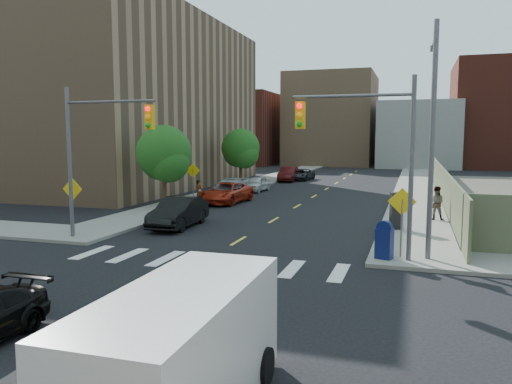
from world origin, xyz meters
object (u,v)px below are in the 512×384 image
Objects in this scene: parked_car_white at (256,184)px; parked_car_maroon at (288,174)px; parked_car_silver at (229,190)px; parked_car_blue at (171,212)px; parked_car_grey at (301,175)px; parked_car_black at (179,212)px; cargo_van at (186,348)px; payphone at (396,211)px; pedestrian_east at (436,203)px; parked_car_red at (226,193)px; mailbox at (384,240)px; pedestrian_west at (199,192)px.

parked_car_maroon is (0.27, 10.46, 0.11)m from parked_car_white.
parked_car_silver is at bearing -95.25° from parked_car_maroon.
parked_car_blue is 29.06m from parked_car_grey.
parked_car_black reaches higher than parked_car_grey.
cargo_van reaches higher than payphone.
parked_car_black is at bearing 28.26° from pedestrian_east.
pedestrian_east reaches higher than parked_car_blue.
parked_car_red is (-1.07, 9.71, -0.05)m from parked_car_black.
pedestrian_east is (13.02, -24.21, 0.47)m from parked_car_grey.
payphone is at bearing 6.38° from parked_car_blue.
pedestrian_east is (2.01, 3.65, 0.01)m from payphone.
parked_car_white is at bearing 136.53° from mailbox.
parked_car_silver is at bearing -85.43° from parked_car_white.
parked_car_maroon reaches higher than parked_car_red.
parked_car_maroon is at bearing 127.77° from mailbox.
parked_car_grey is (1.30, 19.06, -0.17)m from parked_car_silver.
parked_car_grey is 46.92m from cargo_van.
payphone reaches higher than parked_car_maroon.
pedestrian_east is (4.79, 21.97, -0.14)m from cargo_van.
cargo_van is at bearing -75.21° from parked_car_silver.
parked_car_red is 1.19m from parked_car_silver.
parked_car_maroon is 28.73m from payphone.
parked_car_red is at bearing 91.74° from parked_car_blue.
parked_car_white is 18.67m from pedestrian_east.
parked_car_grey is at bearing 99.32° from cargo_van.
parked_car_black is at bearing -81.23° from parked_car_white.
pedestrian_east is at bearing 95.43° from mailbox.
payphone is at bearing -63.04° from parked_car_grey.
parked_car_white is at bearing 92.03° from parked_car_blue.
payphone reaches higher than parked_car_white.
pedestrian_east is (14.09, -3.99, 0.35)m from parked_car_red.
parked_car_blue is 1.29m from parked_car_black.
payphone is at bearing -40.17° from parked_car_silver.
payphone reaches higher than mailbox.
parked_car_black reaches higher than parked_car_white.
payphone is 0.99× the size of pedestrian_east.
pedestrian_east reaches higher than parked_car_grey.
cargo_van is (8.23, -46.19, 0.61)m from parked_car_grey.
parked_car_blue is at bearing 117.31° from cargo_van.
parked_car_blue is 10.00m from parked_car_silver.
pedestrian_west is 0.89× the size of pedestrian_east.
parked_car_maroon is at bearing 101.00° from cargo_van.
parked_car_grey is at bearing 55.57° from parked_car_maroon.
cargo_van reaches higher than parked_car_blue.
pedestrian_west is at bearing -97.30° from parked_car_maroon.
parked_car_red is 1.03× the size of cargo_van.
parked_car_blue is 27.27m from parked_car_maroon.
parked_car_white is 35.26m from cargo_van.
parked_car_grey is 22.68m from pedestrian_west.
parked_car_grey is 0.86× the size of cargo_van.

